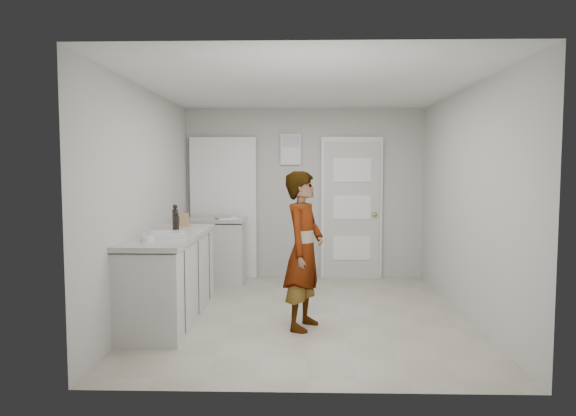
{
  "coord_description": "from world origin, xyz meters",
  "views": [
    {
      "loc": [
        -0.05,
        -5.6,
        1.62
      ],
      "look_at": [
        -0.2,
        0.4,
        1.16
      ],
      "focal_mm": 32.0,
      "sensor_mm": 36.0,
      "label": 1
    }
  ],
  "objects_px": {
    "cake_mix_box": "(184,220)",
    "oil_cruet_b": "(175,218)",
    "spice_jar": "(187,223)",
    "oil_cruet_a": "(176,223)",
    "baking_dish": "(169,235)",
    "person": "(304,250)",
    "egg_bowl": "(147,239)"
  },
  "relations": [
    {
      "from": "spice_jar",
      "to": "person",
      "type": "bearing_deg",
      "value": -36.41
    },
    {
      "from": "oil_cruet_b",
      "to": "egg_bowl",
      "type": "height_order",
      "value": "oil_cruet_b"
    },
    {
      "from": "oil_cruet_a",
      "to": "egg_bowl",
      "type": "xyz_separation_m",
      "value": [
        -0.13,
        -0.63,
        -0.09
      ]
    },
    {
      "from": "spice_jar",
      "to": "oil_cruet_b",
      "type": "relative_size",
      "value": 0.25
    },
    {
      "from": "person",
      "to": "oil_cruet_b",
      "type": "relative_size",
      "value": 5.53
    },
    {
      "from": "spice_jar",
      "to": "oil_cruet_a",
      "type": "height_order",
      "value": "oil_cruet_a"
    },
    {
      "from": "oil_cruet_a",
      "to": "baking_dish",
      "type": "bearing_deg",
      "value": -88.87
    },
    {
      "from": "person",
      "to": "oil_cruet_b",
      "type": "xyz_separation_m",
      "value": [
        -1.46,
        0.65,
        0.27
      ]
    },
    {
      "from": "person",
      "to": "egg_bowl",
      "type": "relative_size",
      "value": 12.71
    },
    {
      "from": "cake_mix_box",
      "to": "egg_bowl",
      "type": "relative_size",
      "value": 1.29
    },
    {
      "from": "cake_mix_box",
      "to": "person",
      "type": "bearing_deg",
      "value": -38.65
    },
    {
      "from": "cake_mix_box",
      "to": "spice_jar",
      "type": "relative_size",
      "value": 2.22
    },
    {
      "from": "cake_mix_box",
      "to": "oil_cruet_b",
      "type": "height_order",
      "value": "oil_cruet_b"
    },
    {
      "from": "oil_cruet_a",
      "to": "baking_dish",
      "type": "height_order",
      "value": "oil_cruet_a"
    },
    {
      "from": "person",
      "to": "oil_cruet_a",
      "type": "distance_m",
      "value": 1.44
    },
    {
      "from": "person",
      "to": "egg_bowl",
      "type": "bearing_deg",
      "value": 120.83
    },
    {
      "from": "oil_cruet_a",
      "to": "spice_jar",
      "type": "bearing_deg",
      "value": 93.53
    },
    {
      "from": "cake_mix_box",
      "to": "egg_bowl",
      "type": "height_order",
      "value": "cake_mix_box"
    },
    {
      "from": "oil_cruet_b",
      "to": "baking_dish",
      "type": "xyz_separation_m",
      "value": [
        0.09,
        -0.66,
        -0.11
      ]
    },
    {
      "from": "oil_cruet_b",
      "to": "cake_mix_box",
      "type": "bearing_deg",
      "value": 84.2
    },
    {
      "from": "spice_jar",
      "to": "egg_bowl",
      "type": "bearing_deg",
      "value": -93.89
    },
    {
      "from": "oil_cruet_b",
      "to": "egg_bowl",
      "type": "relative_size",
      "value": 2.3
    },
    {
      "from": "person",
      "to": "spice_jar",
      "type": "xyz_separation_m",
      "value": [
        -1.42,
        1.05,
        0.16
      ]
    },
    {
      "from": "egg_bowl",
      "to": "baking_dish",
      "type": "bearing_deg",
      "value": 62.61
    },
    {
      "from": "person",
      "to": "baking_dish",
      "type": "bearing_deg",
      "value": 110.7
    },
    {
      "from": "oil_cruet_a",
      "to": "oil_cruet_b",
      "type": "bearing_deg",
      "value": 106.03
    },
    {
      "from": "baking_dish",
      "to": "egg_bowl",
      "type": "relative_size",
      "value": 3.11
    },
    {
      "from": "cake_mix_box",
      "to": "oil_cruet_b",
      "type": "relative_size",
      "value": 0.56
    },
    {
      "from": "baking_dish",
      "to": "person",
      "type": "bearing_deg",
      "value": 0.47
    },
    {
      "from": "cake_mix_box",
      "to": "baking_dish",
      "type": "distance_m",
      "value": 0.98
    },
    {
      "from": "person",
      "to": "spice_jar",
      "type": "distance_m",
      "value": 1.77
    },
    {
      "from": "person",
      "to": "egg_bowl",
      "type": "distance_m",
      "value": 1.54
    }
  ]
}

